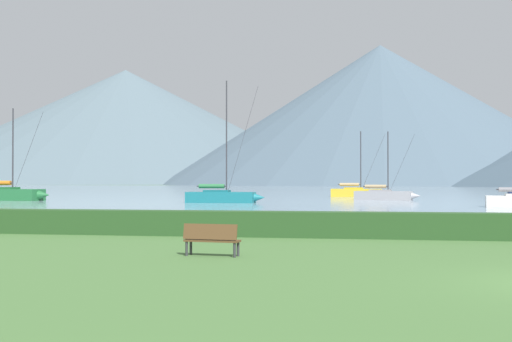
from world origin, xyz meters
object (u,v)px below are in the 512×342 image
(sailboat_slip_7, at_px, (8,194))
(sailboat_slip_0, at_px, (357,192))
(sailboat_slip_6, at_px, (384,195))
(sailboat_slip_3, at_px, (222,196))
(park_bench_under_tree, at_px, (211,238))

(sailboat_slip_7, bearing_deg, sailboat_slip_0, 35.22)
(sailboat_slip_0, relative_size, sailboat_slip_6, 1.14)
(sailboat_slip_0, height_order, sailboat_slip_3, sailboat_slip_3)
(sailboat_slip_7, relative_size, park_bench_under_tree, 5.97)
(sailboat_slip_3, relative_size, sailboat_slip_7, 1.19)
(sailboat_slip_7, xyz_separation_m, park_bench_under_tree, (34.53, -47.94, -0.21))
(sailboat_slip_3, height_order, sailboat_slip_6, sailboat_slip_3)
(sailboat_slip_0, bearing_deg, park_bench_under_tree, -92.31)
(sailboat_slip_6, xyz_separation_m, sailboat_slip_7, (-40.59, -8.47, 0.16))
(sailboat_slip_0, distance_m, sailboat_slip_3, 28.61)
(sailboat_slip_6, relative_size, park_bench_under_tree, 4.53)
(sailboat_slip_6, relative_size, sailboat_slip_7, 0.76)
(sailboat_slip_0, height_order, park_bench_under_tree, sailboat_slip_0)
(sailboat_slip_6, bearing_deg, sailboat_slip_0, 113.85)
(sailboat_slip_0, xyz_separation_m, sailboat_slip_6, (3.24, -14.01, -0.05))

